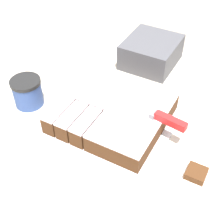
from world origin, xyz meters
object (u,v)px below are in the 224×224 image
(coffee_cup, at_px, (28,91))
(storage_box, at_px, (151,52))
(knife, at_px, (154,114))
(cake_board, at_px, (112,120))
(cake, at_px, (113,112))
(brownie, at_px, (196,173))

(coffee_cup, xyz_separation_m, storage_box, (0.25, 0.41, 0.00))
(knife, distance_m, coffee_cup, 0.41)
(cake_board, relative_size, cake, 1.17)
(cake_board, height_order, knife, knife)
(cake, bearing_deg, brownie, -16.07)
(cake_board, xyz_separation_m, cake, (0.00, 0.00, 0.03))
(cake_board, distance_m, storage_box, 0.36)
(knife, xyz_separation_m, coffee_cup, (-0.41, -0.07, -0.03))
(knife, bearing_deg, cake, 12.21)
(brownie, bearing_deg, cake_board, 164.54)
(knife, height_order, storage_box, storage_box)
(knife, relative_size, coffee_cup, 3.40)
(coffee_cup, distance_m, storage_box, 0.48)
(cake, distance_m, coffee_cup, 0.29)
(cake_board, height_order, storage_box, storage_box)
(cake_board, relative_size, storage_box, 1.82)
(brownie, bearing_deg, cake, 163.93)
(cake, relative_size, brownie, 6.15)
(storage_box, bearing_deg, cake_board, -86.08)
(cake, height_order, brownie, cake)
(cake_board, relative_size, coffee_cup, 3.82)
(storage_box, bearing_deg, cake, -85.60)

